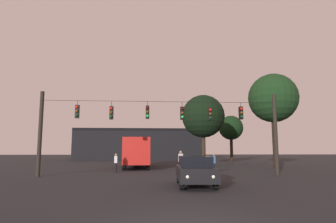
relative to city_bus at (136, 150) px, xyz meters
name	(u,v)px	position (x,y,z in m)	size (l,w,h in m)	color
ground_plane	(156,167)	(2.17, 0.45, -1.87)	(168.00, 168.00, 0.00)	black
overhead_signal_span	(162,125)	(2.19, -10.34, 1.78)	(17.52, 0.44, 6.04)	black
city_bus	(136,150)	(0.00, 0.00, 0.00)	(2.89, 11.08, 3.00)	#B21E19
car_near_right	(195,170)	(3.64, -16.41, -1.07)	(2.05, 4.42, 1.52)	black
pedestrian_crossing_left	(116,162)	(-1.44, -6.87, -0.99)	(0.24, 0.36, 1.56)	black
pedestrian_crossing_center	(214,162)	(6.47, -8.46, -0.98)	(0.32, 0.41, 1.59)	black
pedestrian_crossing_right	(181,160)	(3.89, -7.70, -0.85)	(0.36, 0.43, 1.78)	black
corner_building	(140,145)	(-0.26, 26.69, 1.02)	(23.90, 10.77, 5.77)	black
tree_left_silhouette	(231,128)	(14.53, 14.16, 3.45)	(3.87, 3.87, 7.30)	black
tree_behind_building	(273,98)	(14.37, -2.20, 5.36)	(5.13, 5.13, 9.85)	black
tree_right_far	(203,116)	(8.08, 4.00, 4.12)	(5.31, 5.31, 8.66)	#2D2116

